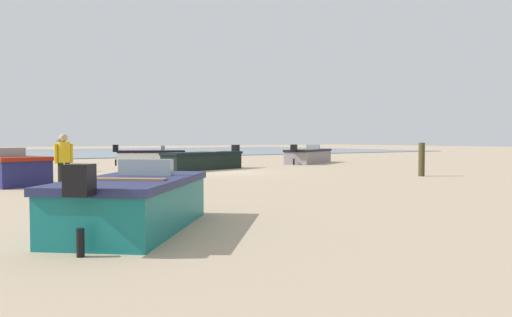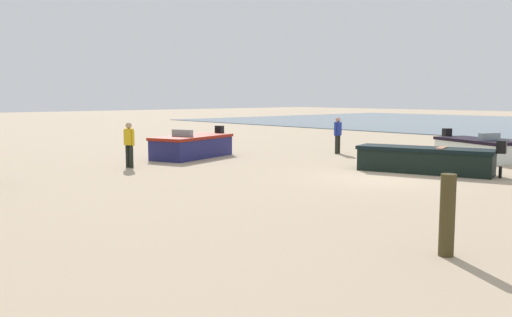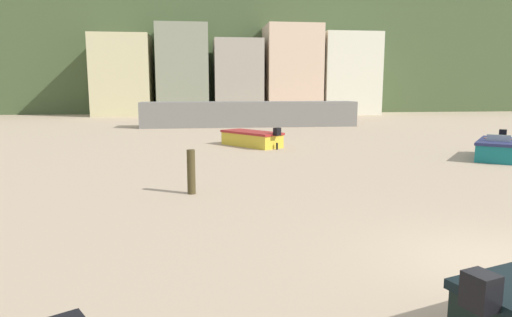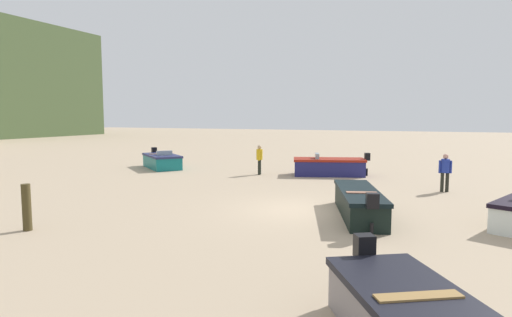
# 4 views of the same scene
# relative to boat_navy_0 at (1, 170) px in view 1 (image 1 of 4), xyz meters

# --- Properties ---
(ground_plane) EXTENTS (160.00, 160.00, 0.00)m
(ground_plane) POSITION_rel_boat_navy_0_xyz_m (-8.75, -1.25, -0.47)
(ground_plane) COLOR tan
(tidal_water) EXTENTS (80.00, 36.00, 0.06)m
(tidal_water) POSITION_rel_boat_navy_0_xyz_m (-8.75, -37.25, -0.44)
(tidal_water) COLOR slate
(tidal_water) RESTS_ON ground
(boat_navy_0) EXTENTS (2.73, 4.17, 1.24)m
(boat_navy_0) POSITION_rel_boat_navy_0_xyz_m (0.00, 0.00, 0.00)
(boat_navy_0) COLOR navy
(boat_navy_0) RESTS_ON ground
(boat_black_2) EXTENTS (4.68, 2.47, 1.17)m
(boat_black_2) POSITION_rel_boat_navy_0_xyz_m (-8.96, -3.09, -0.03)
(boat_black_2) COLOR black
(boat_black_2) RESTS_ON ground
(boat_grey_3) EXTENTS (4.67, 3.59, 1.16)m
(boat_grey_3) POSITION_rel_boat_navy_0_xyz_m (-17.29, -5.43, -0.04)
(boat_grey_3) COLOR gray
(boat_grey_3) RESTS_ON ground
(boat_white_4) EXTENTS (3.93, 2.88, 1.16)m
(boat_white_4) POSITION_rel_boat_navy_0_xyz_m (-8.32, -8.06, -0.04)
(boat_white_4) COLOR silver
(boat_white_4) RESTS_ON ground
(boat_teal_5) EXTENTS (3.50, 3.75, 1.16)m
(boat_teal_5) POSITION_rel_boat_navy_0_xyz_m (-0.84, 10.25, -0.03)
(boat_teal_5) COLOR #147072
(boat_teal_5) RESTS_ON ground
(mooring_post_near_water) EXTENTS (0.24, 0.24, 1.32)m
(mooring_post_near_water) POSITION_rel_boat_navy_0_xyz_m (-14.33, 5.22, 0.19)
(mooring_post_near_water) COLOR #42381E
(mooring_post_near_water) RESTS_ON ground
(beach_walker_foreground) EXTENTS (0.40, 0.54, 1.62)m
(beach_walker_foreground) POSITION_rel_boat_navy_0_xyz_m (-3.06, -5.69, 0.48)
(beach_walker_foreground) COLOR black
(beach_walker_foreground) RESTS_ON ground
(beach_walker_distant) EXTENTS (0.54, 0.40, 1.62)m
(beach_walker_distant) POSITION_rel_boat_navy_0_xyz_m (-1.20, 3.58, 0.48)
(beach_walker_distant) COLOR black
(beach_walker_distant) RESTS_ON ground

